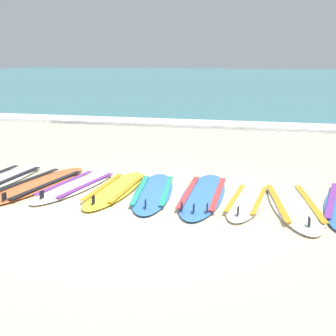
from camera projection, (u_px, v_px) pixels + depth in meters
ground_plane at (135, 204)px, 6.75m from camera, size 80.00×80.00×0.00m
sea at (266, 79)px, 41.82m from camera, size 80.00×60.00×0.10m
wave_foam_strip at (216, 125)px, 14.08m from camera, size 80.00×1.21×0.11m
surfboard_1 at (36, 185)px, 7.60m from camera, size 0.99×2.62×0.18m
surfboard_2 at (76, 186)px, 7.56m from camera, size 0.87×2.28×0.18m
surfboard_3 at (116, 189)px, 7.36m from camera, size 0.57×2.25×0.18m
surfboard_4 at (153, 192)px, 7.21m from camera, size 0.91×2.31×0.18m
surfboard_5 at (203, 194)px, 7.08m from camera, size 0.72×2.48×0.18m
surfboard_6 at (247, 201)px, 6.76m from camera, size 0.61×1.96×0.18m
surfboard_7 at (293, 204)px, 6.61m from camera, size 1.04×2.51×0.18m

